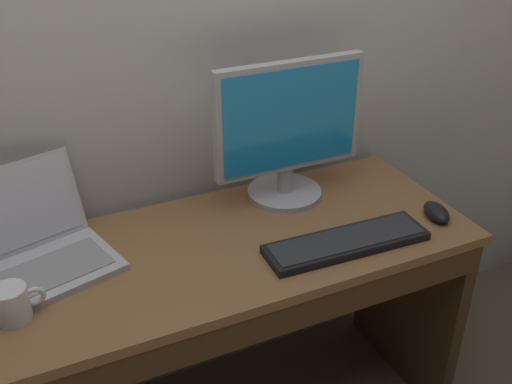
% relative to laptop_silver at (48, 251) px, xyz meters
% --- Properties ---
extents(desk, '(1.45, 0.57, 0.76)m').
position_rel_laptop_silver_xyz_m(desk, '(0.43, -0.11, -0.27)').
color(desk, olive).
rests_on(desk, ground).
extents(laptop_silver, '(0.37, 0.37, 0.24)m').
position_rel_laptop_silver_xyz_m(laptop_silver, '(0.00, 0.00, 0.00)').
color(laptop_silver, silver).
rests_on(laptop_silver, desk).
extents(external_monitor, '(0.47, 0.23, 0.44)m').
position_rel_laptop_silver_xyz_m(external_monitor, '(0.73, 0.05, 0.18)').
color(external_monitor, '#B7B7BC').
rests_on(external_monitor, desk).
extents(wired_keyboard, '(0.47, 0.15, 0.03)m').
position_rel_laptop_silver_xyz_m(wired_keyboard, '(0.75, -0.25, -0.03)').
color(wired_keyboard, black).
rests_on(wired_keyboard, desk).
extents(computer_mouse, '(0.08, 0.12, 0.04)m').
position_rel_laptop_silver_xyz_m(computer_mouse, '(1.07, -0.24, -0.02)').
color(computer_mouse, black).
rests_on(computer_mouse, desk).
extents(coffee_mug, '(0.12, 0.08, 0.09)m').
position_rel_laptop_silver_xyz_m(coffee_mug, '(-0.10, -0.18, 0.00)').
color(coffee_mug, white).
rests_on(coffee_mug, desk).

